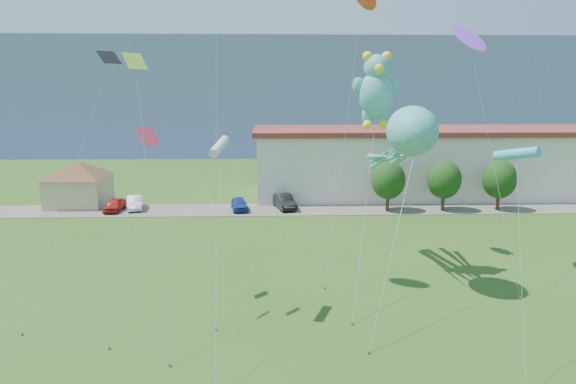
{
  "coord_description": "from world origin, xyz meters",
  "views": [
    {
      "loc": [
        -2.53,
        -19.29,
        12.36
      ],
      "look_at": [
        -1.58,
        8.0,
        7.14
      ],
      "focal_mm": 32.0,
      "sensor_mm": 36.0,
      "label": 1
    }
  ],
  "objects_px": {
    "parked_car_silver": "(134,202)",
    "parked_car_black": "(284,201)",
    "octopus_kite": "(406,142)",
    "parked_car_red": "(115,205)",
    "pavilion": "(78,179)",
    "teddy_bear_kite": "(376,88)",
    "warehouse": "(496,160)",
    "parked_car_blue": "(239,204)"
  },
  "relations": [
    {
      "from": "parked_car_silver",
      "to": "parked_car_black",
      "type": "height_order",
      "value": "parked_car_black"
    },
    {
      "from": "octopus_kite",
      "to": "parked_car_red",
      "type": "bearing_deg",
      "value": 139.55
    },
    {
      "from": "pavilion",
      "to": "teddy_bear_kite",
      "type": "height_order",
      "value": "teddy_bear_kite"
    },
    {
      "from": "pavilion",
      "to": "warehouse",
      "type": "distance_m",
      "value": 50.37
    },
    {
      "from": "parked_car_silver",
      "to": "parked_car_black",
      "type": "bearing_deg",
      "value": -15.77
    },
    {
      "from": "parked_car_silver",
      "to": "parked_car_blue",
      "type": "xyz_separation_m",
      "value": [
        11.41,
        -0.95,
        -0.04
      ]
    },
    {
      "from": "parked_car_black",
      "to": "octopus_kite",
      "type": "xyz_separation_m",
      "value": [
        7.19,
        -22.19,
        8.52
      ]
    },
    {
      "from": "parked_car_red",
      "to": "parked_car_silver",
      "type": "height_order",
      "value": "parked_car_silver"
    },
    {
      "from": "octopus_kite",
      "to": "warehouse",
      "type": "bearing_deg",
      "value": 57.19
    },
    {
      "from": "parked_car_red",
      "to": "pavilion",
      "type": "bearing_deg",
      "value": 148.02
    },
    {
      "from": "pavilion",
      "to": "parked_car_silver",
      "type": "xyz_separation_m",
      "value": [
        6.7,
        -2.3,
        -2.24
      ]
    },
    {
      "from": "warehouse",
      "to": "parked_car_black",
      "type": "xyz_separation_m",
      "value": [
        -27.04,
        -8.6,
        -3.28
      ]
    },
    {
      "from": "parked_car_blue",
      "to": "parked_car_black",
      "type": "xyz_separation_m",
      "value": [
        4.85,
        0.64,
        0.09
      ]
    },
    {
      "from": "parked_car_blue",
      "to": "octopus_kite",
      "type": "distance_m",
      "value": 26.14
    },
    {
      "from": "parked_car_black",
      "to": "octopus_kite",
      "type": "height_order",
      "value": "octopus_kite"
    },
    {
      "from": "pavilion",
      "to": "warehouse",
      "type": "xyz_separation_m",
      "value": [
        50.0,
        6.0,
        1.1
      ]
    },
    {
      "from": "parked_car_blue",
      "to": "parked_car_silver",
      "type": "bearing_deg",
      "value": 166.76
    },
    {
      "from": "teddy_bear_kite",
      "to": "parked_car_black",
      "type": "bearing_deg",
      "value": 105.62
    },
    {
      "from": "octopus_kite",
      "to": "teddy_bear_kite",
      "type": "distance_m",
      "value": 4.29
    },
    {
      "from": "parked_car_silver",
      "to": "octopus_kite",
      "type": "height_order",
      "value": "octopus_kite"
    },
    {
      "from": "parked_car_black",
      "to": "parked_car_blue",
      "type": "bearing_deg",
      "value": 173.67
    },
    {
      "from": "octopus_kite",
      "to": "teddy_bear_kite",
      "type": "xyz_separation_m",
      "value": [
        -1.59,
        2.14,
        3.36
      ]
    },
    {
      "from": "octopus_kite",
      "to": "parked_car_black",
      "type": "bearing_deg",
      "value": 107.96
    },
    {
      "from": "warehouse",
      "to": "parked_car_blue",
      "type": "xyz_separation_m",
      "value": [
        -31.89,
        -9.24,
        -3.37
      ]
    },
    {
      "from": "parked_car_black",
      "to": "pavilion",
      "type": "bearing_deg",
      "value": 159.65
    },
    {
      "from": "pavilion",
      "to": "octopus_kite",
      "type": "bearing_deg",
      "value": -39.42
    },
    {
      "from": "pavilion",
      "to": "parked_car_red",
      "type": "distance_m",
      "value": 6.23
    },
    {
      "from": "parked_car_red",
      "to": "parked_car_silver",
      "type": "distance_m",
      "value": 2.07
    },
    {
      "from": "warehouse",
      "to": "parked_car_silver",
      "type": "distance_m",
      "value": 44.21
    },
    {
      "from": "parked_car_red",
      "to": "parked_car_black",
      "type": "xyz_separation_m",
      "value": [
        18.13,
        0.6,
        0.1
      ]
    },
    {
      "from": "warehouse",
      "to": "parked_car_red",
      "type": "relative_size",
      "value": 15.3
    },
    {
      "from": "parked_car_red",
      "to": "parked_car_blue",
      "type": "relative_size",
      "value": 0.98
    },
    {
      "from": "warehouse",
      "to": "parked_car_red",
      "type": "xyz_separation_m",
      "value": [
        -45.17,
        -9.2,
        -3.39
      ]
    },
    {
      "from": "parked_car_blue",
      "to": "pavilion",
      "type": "bearing_deg",
      "value": 161.34
    },
    {
      "from": "warehouse",
      "to": "parked_car_black",
      "type": "height_order",
      "value": "warehouse"
    },
    {
      "from": "pavilion",
      "to": "teddy_bear_kite",
      "type": "bearing_deg",
      "value": -38.4
    },
    {
      "from": "parked_car_black",
      "to": "teddy_bear_kite",
      "type": "height_order",
      "value": "teddy_bear_kite"
    },
    {
      "from": "pavilion",
      "to": "octopus_kite",
      "type": "distance_m",
      "value": 39.55
    },
    {
      "from": "parked_car_blue",
      "to": "octopus_kite",
      "type": "bearing_deg",
      "value": -69.31
    },
    {
      "from": "pavilion",
      "to": "warehouse",
      "type": "relative_size",
      "value": 0.15
    },
    {
      "from": "pavilion",
      "to": "parked_car_silver",
      "type": "relative_size",
      "value": 2.09
    },
    {
      "from": "parked_car_black",
      "to": "warehouse",
      "type": "bearing_deg",
      "value": 3.74
    }
  ]
}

